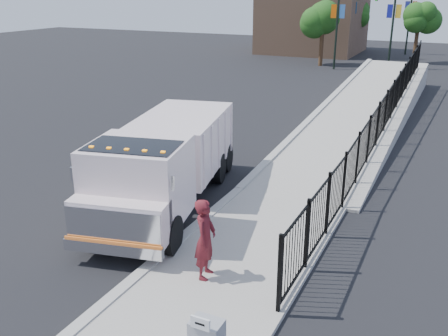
% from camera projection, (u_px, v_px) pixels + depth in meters
% --- Properties ---
extents(ground, '(120.00, 120.00, 0.00)m').
position_uv_depth(ground, '(182.00, 242.00, 13.92)').
color(ground, black).
rests_on(ground, ground).
extents(sidewalk, '(3.55, 12.00, 0.12)m').
position_uv_depth(sidewalk, '(211.00, 294.00, 11.43)').
color(sidewalk, '#9E998E').
rests_on(sidewalk, ground).
extents(curb, '(0.30, 12.00, 0.16)m').
position_uv_depth(curb, '(141.00, 274.00, 12.20)').
color(curb, '#ADAAA3').
rests_on(curb, ground).
extents(ramp, '(3.95, 24.06, 3.19)m').
position_uv_depth(ramp, '(367.00, 120.00, 26.64)').
color(ramp, '#9E998E').
rests_on(ramp, ground).
extents(iron_fence, '(0.10, 28.00, 1.80)m').
position_uv_depth(iron_fence, '(384.00, 124.00, 22.36)').
color(iron_fence, black).
rests_on(iron_fence, ground).
extents(truck, '(4.35, 8.62, 2.82)m').
position_uv_depth(truck, '(164.00, 160.00, 15.61)').
color(truck, black).
rests_on(truck, ground).
extents(worker, '(0.59, 0.80, 2.00)m').
position_uv_depth(worker, '(205.00, 239.00, 11.72)').
color(worker, maroon).
rests_on(worker, sidewalk).
extents(arrow_sign, '(0.35, 0.04, 0.22)m').
position_uv_depth(arrow_sign, '(200.00, 323.00, 8.20)').
color(arrow_sign, white).
rests_on(arrow_sign, utility_cabinet).
extents(light_pole_0, '(3.77, 0.22, 8.00)m').
position_uv_depth(light_pole_0, '(341.00, 17.00, 41.63)').
color(light_pole_0, black).
rests_on(light_pole_0, ground).
extents(light_pole_1, '(3.78, 0.22, 8.00)m').
position_uv_depth(light_pole_1, '(390.00, 17.00, 42.04)').
color(light_pole_1, black).
rests_on(light_pole_1, ground).
extents(light_pole_2, '(3.77, 0.22, 8.00)m').
position_uv_depth(light_pole_2, '(354.00, 12.00, 49.03)').
color(light_pole_2, black).
rests_on(light_pole_2, ground).
extents(light_pole_3, '(3.78, 0.22, 8.00)m').
position_uv_depth(light_pole_3, '(407.00, 11.00, 51.39)').
color(light_pole_3, black).
rests_on(light_pole_3, ground).
extents(tree_0, '(2.96, 2.96, 5.48)m').
position_uv_depth(tree_0, '(323.00, 20.00, 43.82)').
color(tree_0, '#382314').
rests_on(tree_0, ground).
extents(tree_1, '(2.22, 2.22, 5.11)m').
position_uv_depth(tree_1, '(419.00, 20.00, 45.57)').
color(tree_1, '#382314').
rests_on(tree_1, ground).
extents(tree_2, '(2.51, 2.51, 5.26)m').
position_uv_depth(tree_2, '(357.00, 14.00, 53.76)').
color(tree_2, '#382314').
rests_on(tree_2, ground).
extents(building, '(10.00, 10.00, 8.00)m').
position_uv_depth(building, '(314.00, 14.00, 53.53)').
color(building, '#8C664C').
rests_on(building, ground).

